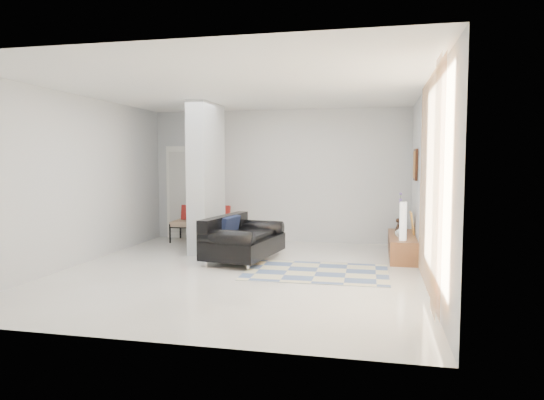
# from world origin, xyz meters

# --- Properties ---
(floor) EXTENTS (6.00, 6.00, 0.00)m
(floor) POSITION_xyz_m (0.00, 0.00, 0.00)
(floor) COLOR beige
(floor) RESTS_ON ground
(ceiling) EXTENTS (6.00, 6.00, 0.00)m
(ceiling) POSITION_xyz_m (0.00, 0.00, 2.80)
(ceiling) COLOR white
(ceiling) RESTS_ON wall_back
(wall_back) EXTENTS (6.00, 0.00, 6.00)m
(wall_back) POSITION_xyz_m (0.00, 3.00, 1.40)
(wall_back) COLOR silver
(wall_back) RESTS_ON ground
(wall_front) EXTENTS (6.00, 0.00, 6.00)m
(wall_front) POSITION_xyz_m (0.00, -3.00, 1.40)
(wall_front) COLOR silver
(wall_front) RESTS_ON ground
(wall_left) EXTENTS (0.00, 6.00, 6.00)m
(wall_left) POSITION_xyz_m (-2.75, 0.00, 1.40)
(wall_left) COLOR silver
(wall_left) RESTS_ON ground
(wall_right) EXTENTS (0.00, 6.00, 6.00)m
(wall_right) POSITION_xyz_m (2.75, 0.00, 1.40)
(wall_right) COLOR silver
(wall_right) RESTS_ON ground
(partition_column) EXTENTS (0.35, 1.20, 2.80)m
(partition_column) POSITION_xyz_m (-1.10, 1.60, 1.40)
(partition_column) COLOR #B0B5B7
(partition_column) RESTS_ON floor
(hallway_door) EXTENTS (0.85, 0.06, 2.04)m
(hallway_door) POSITION_xyz_m (-2.10, 2.96, 1.02)
(hallway_door) COLOR white
(hallway_door) RESTS_ON floor
(curtain) EXTENTS (0.00, 2.55, 2.55)m
(curtain) POSITION_xyz_m (2.67, -1.15, 1.45)
(curtain) COLOR orange
(curtain) RESTS_ON wall_right
(wall_art) EXTENTS (0.04, 0.45, 0.55)m
(wall_art) POSITION_xyz_m (2.72, 1.70, 1.65)
(wall_art) COLOR #3A1C0F
(wall_art) RESTS_ON wall_right
(media_console) EXTENTS (0.45, 1.67, 0.80)m
(media_console) POSITION_xyz_m (2.52, 1.70, 0.21)
(media_console) COLOR brown
(media_console) RESTS_ON floor
(loveseat) EXTENTS (1.19, 1.75, 0.76)m
(loveseat) POSITION_xyz_m (-0.23, 0.88, 0.35)
(loveseat) COLOR silver
(loveseat) RESTS_ON floor
(daybed) EXTENTS (1.61, 0.75, 0.77)m
(daybed) POSITION_xyz_m (-1.43, 2.63, 0.42)
(daybed) COLOR black
(daybed) RESTS_ON floor
(area_rug) EXTENTS (2.21, 1.49, 0.01)m
(area_rug) POSITION_xyz_m (1.17, 0.20, 0.01)
(area_rug) COLOR beige
(area_rug) RESTS_ON floor
(cylinder_lamp) EXTENTS (0.12, 0.12, 0.64)m
(cylinder_lamp) POSITION_xyz_m (2.50, 1.13, 0.72)
(cylinder_lamp) COLOR silver
(cylinder_lamp) RESTS_ON media_console
(bronze_figurine) EXTENTS (0.13, 0.13, 0.23)m
(bronze_figurine) POSITION_xyz_m (2.47, 2.26, 0.52)
(bronze_figurine) COLOR black
(bronze_figurine) RESTS_ON media_console
(vase) EXTENTS (0.17, 0.17, 0.18)m
(vase) POSITION_xyz_m (2.47, 1.50, 0.49)
(vase) COLOR white
(vase) RESTS_ON media_console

